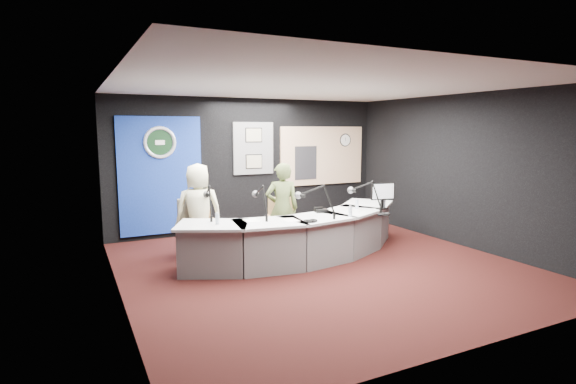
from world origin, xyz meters
name	(u,v)px	position (x,y,z in m)	size (l,w,h in m)	color
ground	(322,266)	(0.00, 0.00, 0.00)	(6.00, 6.00, 0.00)	black
ceiling	(323,86)	(0.00, 0.00, 2.80)	(6.00, 6.00, 0.02)	silver
wall_back	(251,165)	(0.00, 3.00, 1.40)	(6.00, 0.02, 2.80)	black
wall_front	(484,209)	(0.00, -3.00, 1.40)	(6.00, 0.02, 2.80)	black
wall_left	(116,190)	(-3.00, 0.00, 1.40)	(0.02, 6.00, 2.80)	black
wall_right	(463,171)	(3.00, 0.00, 1.40)	(0.02, 6.00, 2.80)	black
broadcast_desk	(303,236)	(-0.05, 0.55, 0.38)	(4.50, 1.90, 0.75)	silver
backdrop_panel	(161,176)	(-1.90, 2.97, 1.25)	(1.60, 0.05, 2.30)	navy
agency_seal	(160,142)	(-1.90, 2.93, 1.90)	(0.63, 0.63, 0.07)	silver
seal_center	(160,142)	(-1.90, 2.94, 1.90)	(0.48, 0.48, 0.01)	black
pinboard	(253,148)	(0.05, 2.97, 1.75)	(0.90, 0.04, 1.10)	slate
framed_photo_upper	(254,135)	(0.05, 2.94, 2.03)	(0.34, 0.02, 0.27)	gray
framed_photo_lower	(254,162)	(0.05, 2.94, 1.47)	(0.34, 0.02, 0.27)	gray
booth_window_frame	(322,156)	(1.75, 2.97, 1.55)	(2.12, 0.06, 1.32)	tan
booth_glow	(323,156)	(1.75, 2.96, 1.55)	(2.00, 0.02, 1.20)	#D7AA87
equipment_rack	(306,163)	(1.30, 2.94, 1.40)	(0.55, 0.02, 0.75)	black
wall_clock	(345,140)	(2.35, 2.94, 1.90)	(0.28, 0.28, 0.01)	white
armchair_left	(199,231)	(-1.59, 1.39, 0.44)	(0.49, 0.49, 0.87)	tan
armchair_right	(282,225)	(-0.23, 0.97, 0.49)	(0.56, 0.56, 0.99)	tan
draped_jacket	(192,218)	(-1.63, 1.64, 0.62)	(0.50, 0.10, 0.70)	gray
person_man	(199,211)	(-1.59, 1.39, 0.80)	(0.78, 0.51, 1.59)	#F1EEC1
person_woman	(282,208)	(-0.23, 0.97, 0.79)	(0.58, 0.38, 1.59)	#4D5B2F
computer_monitor	(382,191)	(1.43, 0.35, 1.07)	(0.43, 0.03, 0.29)	black
desk_phone	(321,211)	(0.32, 0.57, 0.78)	(0.21, 0.17, 0.05)	black
headphones_near	(384,214)	(1.11, -0.12, 0.77)	(0.20, 0.20, 0.03)	black
headphones_far	(310,221)	(-0.25, -0.07, 0.77)	(0.20, 0.20, 0.03)	black
paper_stack	(251,220)	(-1.02, 0.43, 0.75)	(0.21, 0.29, 0.00)	white
notepad	(291,220)	(-0.45, 0.20, 0.75)	(0.21, 0.29, 0.00)	white
boom_mic_a	(209,199)	(-1.55, 0.92, 1.05)	(0.23, 0.73, 0.60)	black
boom_mic_b	(261,199)	(-0.80, 0.57, 1.05)	(0.19, 0.74, 0.60)	black
boom_mic_c	(316,199)	(0.00, 0.20, 1.05)	(0.51, 0.60, 0.60)	black
boom_mic_d	(366,194)	(1.04, 0.30, 1.05)	(0.33, 0.70, 0.60)	black
water_bottles	(311,211)	(-0.02, 0.30, 0.84)	(3.15, 0.63, 0.18)	silver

